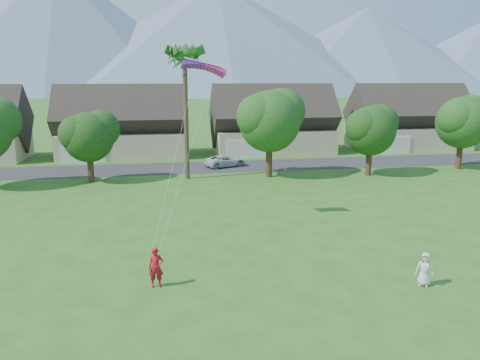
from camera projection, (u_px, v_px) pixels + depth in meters
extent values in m
plane|color=#2D6019|center=(283.00, 328.00, 18.37)|extent=(500.00, 500.00, 0.00)
cube|color=#2D2D30|center=(203.00, 167.00, 51.09)|extent=(90.00, 7.00, 0.01)
imported|color=#B0141E|center=(156.00, 268.00, 21.81)|extent=(0.71, 0.47, 1.93)
imported|color=silver|center=(425.00, 269.00, 21.98)|extent=(0.96, 0.89, 1.64)
imported|color=silver|center=(225.00, 161.00, 51.36)|extent=(5.08, 3.66, 1.28)
cone|color=slate|center=(61.00, 29.00, 251.89)|extent=(190.00, 190.00, 70.00)
cone|color=slate|center=(217.00, 39.00, 266.84)|extent=(240.00, 240.00, 62.00)
cone|color=slate|center=(365.00, 51.00, 283.05)|extent=(200.00, 200.00, 50.00)
cube|color=beige|center=(123.00, 144.00, 57.93)|extent=(15.00, 8.00, 3.00)
cube|color=#382D28|center=(122.00, 118.00, 57.22)|extent=(15.75, 8.15, 8.15)
cube|color=silver|center=(83.00, 153.00, 53.42)|extent=(4.80, 0.12, 2.20)
cube|color=beige|center=(272.00, 141.00, 61.08)|extent=(15.00, 8.00, 3.00)
cube|color=#382D28|center=(273.00, 115.00, 60.37)|extent=(15.75, 8.15, 8.15)
cube|color=silver|center=(247.00, 149.00, 56.57)|extent=(4.80, 0.12, 2.20)
cube|color=beige|center=(407.00, 138.00, 64.23)|extent=(15.00, 8.00, 3.00)
cube|color=#382D28|center=(409.00, 114.00, 63.52)|extent=(15.75, 8.15, 8.15)
cube|color=silver|center=(393.00, 145.00, 59.72)|extent=(4.80, 0.12, 2.20)
cylinder|color=#47301C|center=(91.00, 171.00, 43.74)|extent=(0.56, 0.56, 2.18)
sphere|color=#214916|center=(88.00, 137.00, 43.06)|extent=(4.62, 4.62, 4.62)
cylinder|color=#47301C|center=(269.00, 163.00, 46.01)|extent=(0.62, 0.62, 2.82)
sphere|color=#214916|center=(270.00, 121.00, 45.13)|extent=(5.98, 5.98, 5.98)
cylinder|color=#47301C|center=(369.00, 164.00, 46.76)|extent=(0.58, 0.58, 2.30)
sphere|color=#214916|center=(371.00, 131.00, 46.04)|extent=(4.90, 4.90, 4.90)
cylinder|color=#47301C|center=(459.00, 157.00, 50.00)|extent=(0.60, 0.60, 2.56)
sphere|color=#214916|center=(463.00, 123.00, 49.20)|extent=(5.44, 5.44, 5.44)
cylinder|color=#4C3D26|center=(186.00, 116.00, 44.17)|extent=(0.44, 0.44, 12.00)
sphere|color=#286021|center=(184.00, 47.00, 42.81)|extent=(3.00, 3.00, 3.00)
cube|color=purple|center=(193.00, 66.00, 29.20)|extent=(1.39, 1.00, 0.50)
cube|color=#D5289A|center=(215.00, 66.00, 29.43)|extent=(1.39, 1.00, 0.50)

